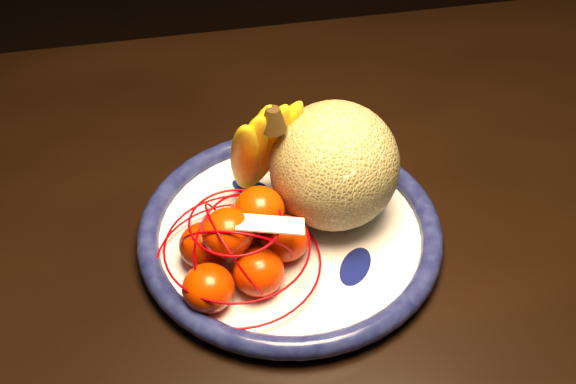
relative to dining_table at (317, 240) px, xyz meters
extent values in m
cube|color=black|center=(0.00, 0.00, 0.06)|extent=(1.46, 0.91, 0.04)
cylinder|color=black|center=(0.66, 0.34, -0.30)|extent=(0.06, 0.06, 0.68)
cylinder|color=white|center=(-0.05, -0.06, 0.08)|extent=(0.33, 0.33, 0.01)
torus|color=#080B35|center=(-0.05, -0.06, 0.09)|extent=(0.36, 0.36, 0.03)
cylinder|color=white|center=(-0.05, -0.06, 0.08)|extent=(0.16, 0.16, 0.00)
ellipsoid|color=#0C1352|center=(0.01, -0.13, 0.09)|extent=(0.12, 0.13, 0.00)
ellipsoid|color=#0C1352|center=(-0.08, 0.02, 0.09)|extent=(0.12, 0.11, 0.00)
ellipsoid|color=#0C1352|center=(-0.16, -0.06, 0.09)|extent=(0.11, 0.09, 0.00)
sphere|color=olive|center=(0.01, -0.04, 0.17)|extent=(0.15, 0.15, 0.15)
ellipsoid|color=yellow|center=(-0.09, -0.01, 0.18)|extent=(0.05, 0.11, 0.17)
ellipsoid|color=yellow|center=(-0.08, -0.01, 0.18)|extent=(0.05, 0.10, 0.17)
ellipsoid|color=yellow|center=(-0.08, 0.00, 0.18)|extent=(0.07, 0.09, 0.17)
ellipsoid|color=yellow|center=(-0.07, 0.00, 0.18)|extent=(0.09, 0.10, 0.17)
ellipsoid|color=yellow|center=(-0.06, 0.00, 0.18)|extent=(0.10, 0.09, 0.17)
cone|color=black|center=(-0.08, 0.00, 0.25)|extent=(0.03, 0.03, 0.03)
ellipsoid|color=#E73800|center=(-0.16, -0.15, 0.12)|extent=(0.06, 0.06, 0.05)
ellipsoid|color=#E73800|center=(-0.10, -0.14, 0.12)|extent=(0.06, 0.06, 0.05)
ellipsoid|color=#E73800|center=(-0.06, -0.09, 0.12)|extent=(0.06, 0.06, 0.05)
ellipsoid|color=#E73800|center=(-0.16, -0.08, 0.12)|extent=(0.06, 0.06, 0.05)
ellipsoid|color=#E73800|center=(-0.10, -0.06, 0.12)|extent=(0.06, 0.06, 0.05)
ellipsoid|color=#E73800|center=(-0.13, -0.11, 0.16)|extent=(0.06, 0.06, 0.05)
ellipsoid|color=#E73800|center=(-0.09, -0.08, 0.16)|extent=(0.06, 0.06, 0.05)
torus|color=#B60006|center=(-0.12, -0.10, 0.10)|extent=(0.24, 0.24, 0.00)
torus|color=#B60006|center=(-0.12, -0.10, 0.13)|extent=(0.21, 0.21, 0.00)
torus|color=#B60006|center=(-0.12, -0.10, 0.17)|extent=(0.13, 0.13, 0.00)
torus|color=#B60006|center=(-0.12, -0.10, 0.12)|extent=(0.13, 0.12, 0.11)
torus|color=#B60006|center=(-0.12, -0.10, 0.12)|extent=(0.08, 0.13, 0.11)
torus|color=#B60006|center=(-0.12, -0.10, 0.12)|extent=(0.14, 0.09, 0.11)
cube|color=white|center=(-0.09, -0.12, 0.17)|extent=(0.08, 0.04, 0.01)
camera|label=1|loc=(-0.19, -0.64, 0.71)|focal=45.00mm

